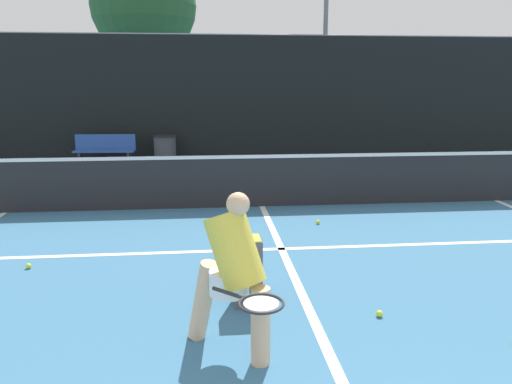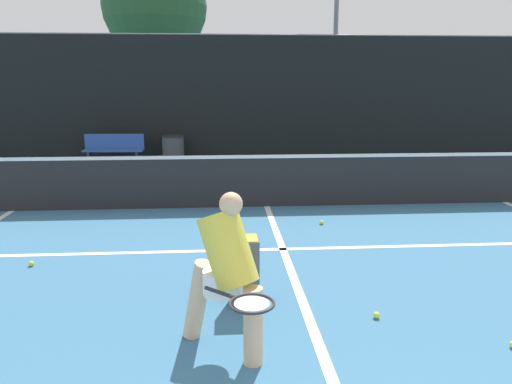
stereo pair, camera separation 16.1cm
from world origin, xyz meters
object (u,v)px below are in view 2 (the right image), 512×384
at_px(player_practicing, 226,269).
at_px(courtside_bench, 114,149).
at_px(trash_bin, 173,150).
at_px(parked_car, 309,127).
at_px(ball_hopper, 245,269).

relative_size(player_practicing, courtside_bench, 0.89).
height_order(trash_bin, parked_car, parked_car).
bearing_deg(parked_car, trash_bin, -137.02).
distance_m(trash_bin, parked_car, 6.05).
xyz_separation_m(player_practicing, parked_car, (3.12, 13.79, -0.12)).
relative_size(courtside_bench, trash_bin, 1.96).
distance_m(ball_hopper, parked_car, 13.18).
xyz_separation_m(player_practicing, ball_hopper, (0.20, 0.94, -0.37)).
relative_size(player_practicing, trash_bin, 1.73).
height_order(ball_hopper, courtside_bench, courtside_bench).
height_order(ball_hopper, parked_car, parked_car).
bearing_deg(trash_bin, player_practicing, -82.34).
height_order(player_practicing, trash_bin, player_practicing).
height_order(player_practicing, courtside_bench, player_practicing).
bearing_deg(player_practicing, parked_car, 119.46).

